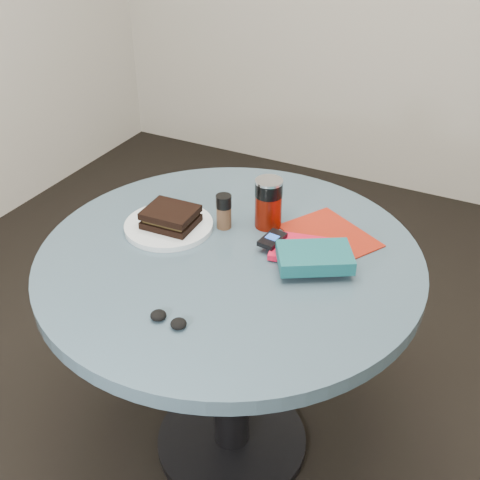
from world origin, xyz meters
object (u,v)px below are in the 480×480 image
at_px(red_book, 307,250).
at_px(mp3_player, 272,239).
at_px(plate, 169,226).
at_px(sandwich, 171,217).
at_px(pepper_grinder, 224,211).
at_px(headphones, 168,320).
at_px(table, 230,302).
at_px(soda_can, 268,203).
at_px(novel, 315,257).
at_px(magazine, 330,236).

distance_m(red_book, mp3_player, 0.09).
height_order(plate, red_book, red_book).
height_order(sandwich, pepper_grinder, pepper_grinder).
bearing_deg(sandwich, headphones, -58.50).
relative_size(table, sandwich, 7.10).
relative_size(soda_can, mp3_player, 1.65).
bearing_deg(sandwich, soda_can, 31.38).
distance_m(plate, red_book, 0.39).
bearing_deg(plate, novel, -0.13).
height_order(soda_can, headphones, soda_can).
bearing_deg(magazine, headphones, -81.75).
bearing_deg(novel, headphones, -152.89).
distance_m(plate, magazine, 0.44).
relative_size(magazine, novel, 1.33).
distance_m(table, sandwich, 0.28).
distance_m(plate, sandwich, 0.03).
bearing_deg(pepper_grinder, plate, -150.53).
height_order(table, pepper_grinder, pepper_grinder).
xyz_separation_m(sandwich, pepper_grinder, (0.12, 0.08, 0.01)).
relative_size(table, novel, 5.53).
height_order(pepper_grinder, red_book, pepper_grinder).
xyz_separation_m(table, red_book, (0.18, 0.09, 0.18)).
bearing_deg(sandwich, red_book, 8.74).
height_order(magazine, novel, novel).
relative_size(sandwich, novel, 0.78).
xyz_separation_m(sandwich, red_book, (0.38, 0.06, -0.03)).
bearing_deg(headphones, red_book, 66.26).
bearing_deg(soda_can, red_book, -28.52).
distance_m(pepper_grinder, headphones, 0.42).
xyz_separation_m(table, soda_can, (0.03, 0.17, 0.23)).
distance_m(plate, pepper_grinder, 0.16).
bearing_deg(soda_can, sandwich, -148.62).
xyz_separation_m(red_book, headphones, (-0.17, -0.39, -0.00)).
distance_m(red_book, novel, 0.07).
distance_m(magazine, mp3_player, 0.17).
relative_size(table, mp3_player, 11.70).
height_order(red_book, novel, novel).
distance_m(plate, soda_can, 0.28).
xyz_separation_m(table, mp3_player, (0.09, 0.07, 0.19)).
xyz_separation_m(pepper_grinder, magazine, (0.28, 0.09, -0.05)).
height_order(soda_can, novel, soda_can).
bearing_deg(magazine, red_book, -73.14).
bearing_deg(red_book, mp3_player, 176.84).
relative_size(red_book, headphones, 1.96).
bearing_deg(headphones, soda_can, 87.18).
bearing_deg(plate, pepper_grinder, 29.47).
height_order(sandwich, soda_can, soda_can).
height_order(novel, headphones, novel).
distance_m(soda_can, magazine, 0.19).
height_order(mp3_player, headphones, mp3_player).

